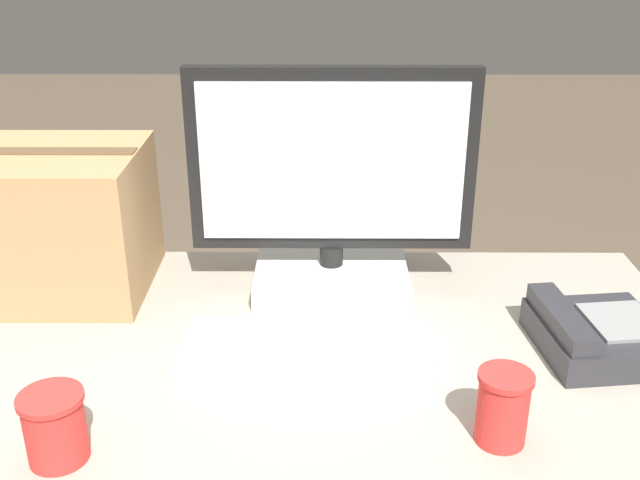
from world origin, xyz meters
name	(u,v)px	position (x,y,z in m)	size (l,w,h in m)	color
monitor	(332,199)	(0.28, 0.31, 0.93)	(0.52, 0.23, 0.42)	white
keyboard	(306,351)	(0.24, 0.04, 0.76)	(0.42, 0.19, 0.03)	silver
desk_phone	(596,334)	(0.71, 0.07, 0.78)	(0.22, 0.22, 0.08)	#2D2D33
paper_cup_left	(55,427)	(-0.08, -0.20, 0.80)	(0.09, 0.09, 0.10)	red
paper_cup_right	(503,407)	(0.51, -0.16, 0.80)	(0.07, 0.07, 0.11)	red
cardboard_box	(60,221)	(-0.22, 0.29, 0.89)	(0.31, 0.29, 0.27)	tan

